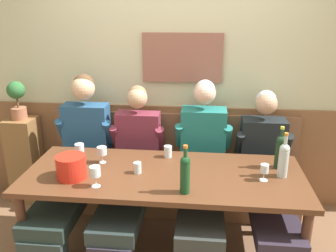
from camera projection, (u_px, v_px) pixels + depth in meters
room_wall_back at (175, 65)px, 3.47m from camera, size 6.80×0.12×2.80m
wood_wainscot_panel at (174, 153)px, 3.71m from camera, size 6.80×0.03×1.00m
wall_bench at (172, 182)px, 3.58m from camera, size 2.44×0.42×0.94m
dining_table at (164, 182)px, 2.80m from camera, size 2.14×0.86×0.73m
person_left_seat at (75, 160)px, 3.20m from camera, size 0.53×1.30×1.35m
person_right_seat at (131, 171)px, 3.13m from camera, size 0.51×1.29×1.25m
person_center_right_seat at (202, 166)px, 3.11m from camera, size 0.52×1.31×1.32m
person_center_left_seat at (267, 174)px, 3.04m from camera, size 0.50×1.30×1.24m
ice_bucket at (71, 167)px, 2.67m from camera, size 0.22×0.22×0.17m
wine_bottle_green_tall at (280, 150)px, 2.81m from camera, size 0.08×0.08×0.34m
wine_bottle_amber_mid at (185, 173)px, 2.44m from camera, size 0.07×0.07×0.35m
wine_bottle_clear_water at (284, 159)px, 2.67m from camera, size 0.08×0.08×0.35m
wine_glass_near_bucket at (102, 151)px, 2.91m from camera, size 0.08×0.08×0.14m
wine_glass_mid_right at (79, 149)px, 2.98m from camera, size 0.08×0.08×0.14m
wine_glass_right_end at (264, 170)px, 2.63m from camera, size 0.06×0.06×0.13m
wine_glass_center_rear at (95, 172)px, 2.53m from camera, size 0.08×0.08×0.16m
water_tumbler_center at (137, 168)px, 2.76m from camera, size 0.06×0.06×0.09m
water_tumbler_left at (168, 152)px, 3.04m from camera, size 0.07×0.07×0.10m
corner_pedestal at (26, 160)px, 3.71m from camera, size 0.28×0.28×0.88m
potted_plant at (17, 98)px, 3.50m from camera, size 0.17×0.17×0.38m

